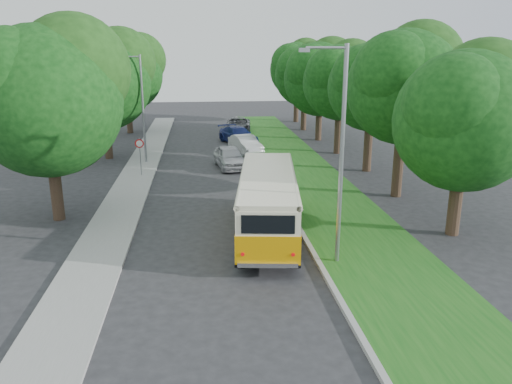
{
  "coord_description": "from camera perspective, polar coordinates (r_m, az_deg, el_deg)",
  "views": [
    {
      "loc": [
        -0.65,
        -19.44,
        7.77
      ],
      "look_at": [
        1.78,
        2.43,
        1.5
      ],
      "focal_mm": 35.0,
      "sensor_mm": 36.0,
      "label": 1
    }
  ],
  "objects": [
    {
      "name": "vintage_bus",
      "position": [
        21.54,
        1.36,
        -1.37
      ],
      "size": [
        3.6,
        9.52,
        2.76
      ],
      "primitive_type": null,
      "rotation": [
        0.0,
        0.0,
        -0.13
      ],
      "color": "#E59C07",
      "rests_on": "ground"
    },
    {
      "name": "lamppost_far",
      "position": [
        35.86,
        -12.98,
        9.65
      ],
      "size": [
        1.71,
        0.16,
        7.5
      ],
      "color": "gray",
      "rests_on": "ground"
    },
    {
      "name": "car_grey",
      "position": [
        49.21,
        -2.04,
        7.64
      ],
      "size": [
        2.81,
        5.29,
        1.42
      ],
      "primitive_type": "imported",
      "rotation": [
        0.0,
        0.0,
        -0.09
      ],
      "color": "#53545A",
      "rests_on": "ground"
    },
    {
      "name": "curb",
      "position": [
        25.98,
        3.37,
        -1.36
      ],
      "size": [
        0.2,
        70.0,
        0.15
      ],
      "primitive_type": "cube",
      "color": "gray",
      "rests_on": "ground"
    },
    {
      "name": "treeline",
      "position": [
        37.67,
        -0.56,
        13.1
      ],
      "size": [
        24.27,
        41.91,
        9.46
      ],
      "color": "#332319",
      "rests_on": "ground"
    },
    {
      "name": "warning_sign",
      "position": [
        32.23,
        -13.13,
        4.65
      ],
      "size": [
        0.56,
        0.1,
        2.5
      ],
      "color": "gray",
      "rests_on": "ground"
    },
    {
      "name": "car_silver",
      "position": [
        34.17,
        -3.01,
        4.0
      ],
      "size": [
        2.39,
        4.56,
        1.48
      ],
      "primitive_type": "imported",
      "rotation": [
        0.0,
        0.0,
        0.15
      ],
      "color": "#B0B1B5",
      "rests_on": "ground"
    },
    {
      "name": "grass_verge",
      "position": [
        26.47,
        8.39,
        -1.2
      ],
      "size": [
        4.5,
        70.0,
        0.13
      ],
      "primitive_type": "cube",
      "color": "#185516",
      "rests_on": "ground"
    },
    {
      "name": "ground",
      "position": [
        20.95,
        -4.13,
        -5.92
      ],
      "size": [
        120.0,
        120.0,
        0.0
      ],
      "primitive_type": "plane",
      "color": "#28282A",
      "rests_on": "ground"
    },
    {
      "name": "lamppost_near",
      "position": [
        17.95,
        9.51,
        4.75
      ],
      "size": [
        1.71,
        0.16,
        8.0
      ],
      "color": "gray",
      "rests_on": "ground"
    },
    {
      "name": "car_blue",
      "position": [
        43.26,
        -2.06,
        6.5
      ],
      "size": [
        3.66,
        5.26,
        1.41
      ],
      "primitive_type": "imported",
      "rotation": [
        0.0,
        0.0,
        0.38
      ],
      "color": "navy",
      "rests_on": "ground"
    },
    {
      "name": "car_white",
      "position": [
        39.13,
        -1.2,
        5.48
      ],
      "size": [
        2.6,
        4.44,
        1.38
      ],
      "primitive_type": "imported",
      "rotation": [
        0.0,
        0.0,
        0.29
      ],
      "color": "silver",
      "rests_on": "ground"
    },
    {
      "name": "sidewalk",
      "position": [
        25.97,
        -15.25,
        -1.95
      ],
      "size": [
        2.2,
        70.0,
        0.12
      ],
      "primitive_type": "cube",
      "color": "gray",
      "rests_on": "ground"
    }
  ]
}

